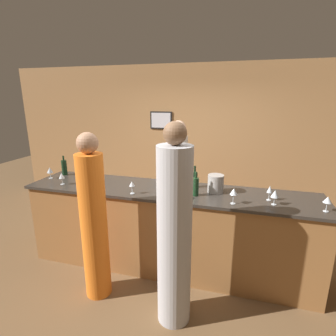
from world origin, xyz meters
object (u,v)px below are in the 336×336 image
wine_bottle_0 (196,186)px  wine_bottle_2 (64,167)px  wine_bottle_1 (195,179)px  guest_0 (174,235)px  guest_1 (94,222)px  ice_bucket (216,184)px  bartender (178,183)px

wine_bottle_0 → wine_bottle_2: 2.03m
wine_bottle_0 → wine_bottle_1: (-0.06, 0.29, -0.01)m
guest_0 → guest_1: 0.93m
guest_1 → wine_bottle_2: size_ratio=6.49×
wine_bottle_1 → ice_bucket: wine_bottle_1 is taller
guest_1 → ice_bucket: bearing=32.4°
bartender → wine_bottle_0: size_ratio=6.47×
bartender → wine_bottle_1: size_ratio=6.61×
wine_bottle_0 → wine_bottle_2: same height
wine_bottle_1 → ice_bucket: bearing=-22.2°
guest_1 → ice_bucket: (1.21, 0.77, 0.30)m
guest_1 → wine_bottle_1: size_ratio=6.61×
bartender → ice_bucket: size_ratio=8.59×
wine_bottle_0 → ice_bucket: 0.28m
guest_1 → bartender: bearing=69.9°
bartender → wine_bottle_2: 1.72m
guest_1 → wine_bottle_0: guest_1 is taller
guest_1 → wine_bottle_0: bearing=30.8°
wine_bottle_2 → ice_bucket: wine_bottle_2 is taller
guest_0 → wine_bottle_0: bearing=84.2°
wine_bottle_1 → wine_bottle_2: size_ratio=0.98×
wine_bottle_0 → ice_bucket: wine_bottle_0 is taller
wine_bottle_1 → wine_bottle_2: bearing=179.2°
guest_1 → wine_bottle_1: bearing=43.3°
guest_0 → wine_bottle_0: guest_0 is taller
guest_0 → ice_bucket: size_ratio=9.23×
guest_0 → wine_bottle_1: (0.01, 0.99, 0.24)m
wine_bottle_1 → ice_bucket: (0.28, -0.11, 0.00)m
bartender → wine_bottle_2: bearing=21.7°
wine_bottle_0 → wine_bottle_2: (-2.01, 0.32, 0.00)m
ice_bucket → wine_bottle_1: bearing=157.8°
bartender → wine_bottle_0: 1.08m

